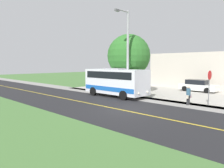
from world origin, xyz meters
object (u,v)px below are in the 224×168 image
stop_sign (209,82)px  tree_curbside (129,56)px  pedestrian_with_bags (188,95)px  parked_car_near (198,86)px  shuttle_bus_front (116,81)px  street_light_pole (127,50)px

stop_sign → tree_curbside: tree_curbside is taller
stop_sign → tree_curbside: (-1.30, -9.52, 2.35)m
pedestrian_with_bags → tree_curbside: 9.12m
stop_sign → tree_curbside: 9.90m
pedestrian_with_bags → parked_car_near: 9.60m
shuttle_bus_front → tree_curbside: tree_curbside is taller
pedestrian_with_bags → parked_car_near: bearing=-162.3°
shuttle_bus_front → parked_car_near: 10.96m
pedestrian_with_bags → stop_sign: bearing=120.1°
shuttle_bus_front → street_light_pole: (-0.32, 1.22, 3.13)m
shuttle_bus_front → pedestrian_with_bags: 7.61m
parked_car_near → stop_sign: bearing=27.1°
parked_car_near → shuttle_bus_front: bearing=-25.0°
street_light_pole → parked_car_near: size_ratio=1.95×
street_light_pole → stop_sign: bearing=99.0°
street_light_pole → parked_car_near: (-9.57, 3.40, -4.05)m
shuttle_bus_front → parked_car_near: (-9.90, 4.62, -0.93)m
street_light_pole → tree_curbside: street_light_pole is taller
shuttle_bus_front → stop_sign: (-1.54, 8.89, 0.35)m
shuttle_bus_front → street_light_pole: bearing=104.8°
pedestrian_with_bags → parked_car_near: (-9.15, -2.92, -0.16)m
pedestrian_with_bags → parked_car_near: size_ratio=0.36×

